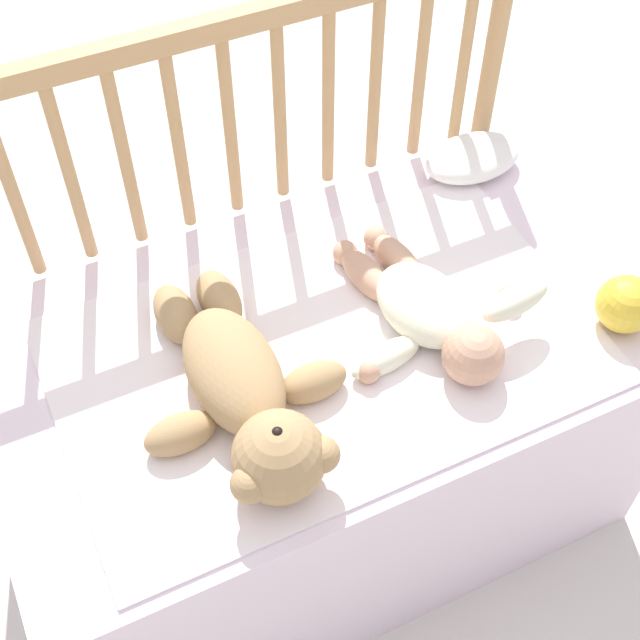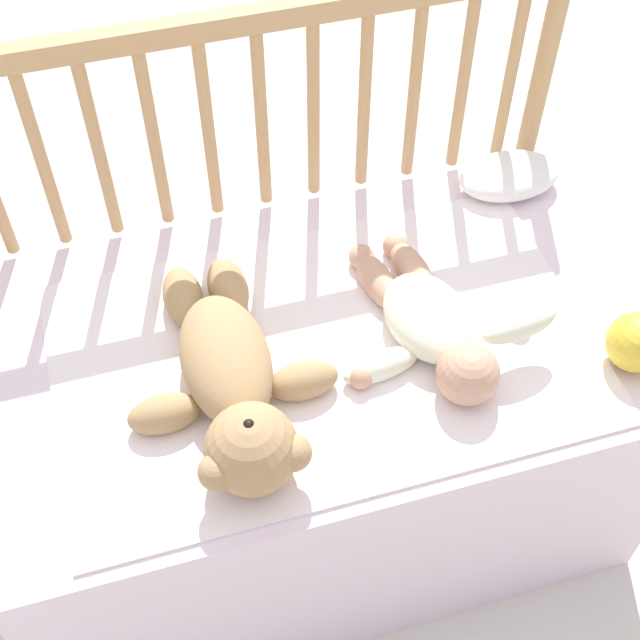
{
  "view_description": "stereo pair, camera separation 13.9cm",
  "coord_description": "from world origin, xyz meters",
  "px_view_note": "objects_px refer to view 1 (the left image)",
  "views": [
    {
      "loc": [
        -0.38,
        -0.81,
        1.66
      ],
      "look_at": [
        0.0,
        -0.01,
        0.58
      ],
      "focal_mm": 50.0,
      "sensor_mm": 36.0,
      "label": 1
    },
    {
      "loc": [
        -0.25,
        -0.85,
        1.66
      ],
      "look_at": [
        0.0,
        -0.01,
        0.58
      ],
      "focal_mm": 50.0,
      "sensor_mm": 36.0,
      "label": 2
    }
  ],
  "objects_px": {
    "toy_ball": "(625,304)",
    "baby": "(427,310)",
    "small_pillow": "(472,158)",
    "teddy_bear": "(245,393)"
  },
  "relations": [
    {
      "from": "teddy_bear",
      "to": "small_pillow",
      "type": "bearing_deg",
      "value": 28.94
    },
    {
      "from": "toy_ball",
      "to": "small_pillow",
      "type": "distance_m",
      "value": 0.43
    },
    {
      "from": "teddy_bear",
      "to": "toy_ball",
      "type": "relative_size",
      "value": 4.81
    },
    {
      "from": "baby",
      "to": "toy_ball",
      "type": "xyz_separation_m",
      "value": [
        0.29,
        -0.13,
        0.01
      ]
    },
    {
      "from": "baby",
      "to": "small_pillow",
      "type": "height_order",
      "value": "baby"
    },
    {
      "from": "toy_ball",
      "to": "baby",
      "type": "bearing_deg",
      "value": 155.64
    },
    {
      "from": "teddy_bear",
      "to": "baby",
      "type": "bearing_deg",
      "value": 5.94
    },
    {
      "from": "small_pillow",
      "to": "toy_ball",
      "type": "bearing_deg",
      "value": -87.17
    },
    {
      "from": "teddy_bear",
      "to": "toy_ball",
      "type": "height_order",
      "value": "teddy_bear"
    },
    {
      "from": "baby",
      "to": "small_pillow",
      "type": "xyz_separation_m",
      "value": [
        0.27,
        0.3,
        -0.01
      ]
    }
  ]
}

